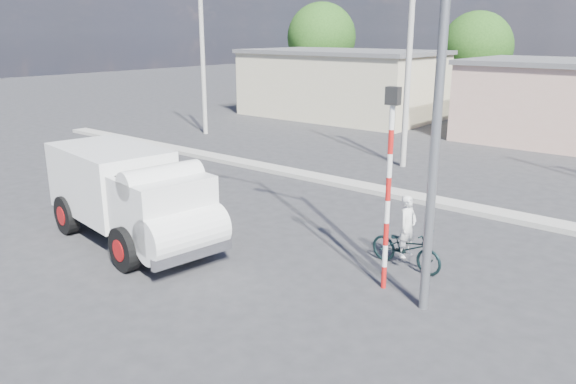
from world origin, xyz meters
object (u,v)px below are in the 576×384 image
Objects in this scene: traffic_pole at (389,173)px; truck at (132,194)px; cyclist at (407,238)px; bicycle at (406,248)px; streetlight at (433,57)px.

truck is at bearing -164.33° from traffic_pole.
cyclist is at bearing 96.97° from traffic_pole.
cyclist is at bearing 34.21° from truck.
cyclist is (0.00, 0.00, 0.24)m from bicycle.
cyclist is 0.16× the size of streetlight.
streetlight reaches higher than cyclist.
traffic_pole is at bearing -167.84° from cyclist.
bicycle is 0.21× the size of streetlight.
truck is 7.10m from bicycle.
truck is 7.08m from cyclist.
streetlight reaches higher than traffic_pole.
truck is 6.85m from traffic_pole.
truck reaches higher than cyclist.
streetlight is at bearing -140.17° from cyclist.
truck is at bearing 121.33° from cyclist.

